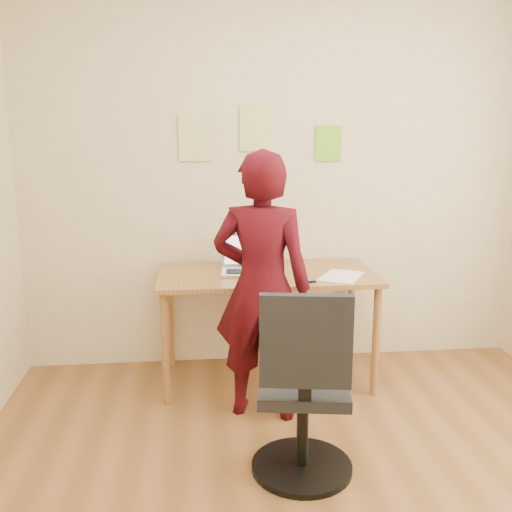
{
  "coord_description": "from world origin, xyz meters",
  "views": [
    {
      "loc": [
        -0.54,
        -2.17,
        1.66
      ],
      "look_at": [
        -0.22,
        0.95,
        0.95
      ],
      "focal_mm": 40.0,
      "sensor_mm": 36.0,
      "label": 1
    }
  ],
  "objects": [
    {
      "name": "office_chair",
      "position": [
        -0.07,
        0.26,
        0.41
      ],
      "size": [
        0.5,
        0.51,
        0.96
      ],
      "rotation": [
        0.0,
        0.0,
        -0.16
      ],
      "color": "black",
      "rests_on": "ground"
    },
    {
      "name": "wall_note_right",
      "position": [
        0.36,
        1.74,
        1.55
      ],
      "size": [
        0.18,
        0.0,
        0.24
      ],
      "primitive_type": "cube",
      "color": "#79C12B",
      "rests_on": "room"
    },
    {
      "name": "room",
      "position": [
        0.0,
        0.0,
        1.35
      ],
      "size": [
        3.58,
        3.58,
        2.78
      ],
      "color": "brown",
      "rests_on": "ground"
    },
    {
      "name": "wall_note_mid",
      "position": [
        -0.15,
        1.74,
        1.65
      ],
      "size": [
        0.21,
        0.0,
        0.3
      ],
      "primitive_type": "cube",
      "color": "#D3CC7E",
      "rests_on": "room"
    },
    {
      "name": "phone",
      "position": [
        0.12,
        1.17,
        0.75
      ],
      "size": [
        0.08,
        0.14,
        0.01
      ],
      "rotation": [
        0.0,
        0.0,
        0.08
      ],
      "color": "black",
      "rests_on": "desk"
    },
    {
      "name": "desk",
      "position": [
        -0.11,
        1.38,
        0.65
      ],
      "size": [
        1.4,
        0.7,
        0.74
      ],
      "color": "olive",
      "rests_on": "ground"
    },
    {
      "name": "paper_sheet",
      "position": [
        0.35,
        1.24,
        0.74
      ],
      "size": [
        0.35,
        0.39,
        0.0
      ],
      "primitive_type": "cube",
      "rotation": [
        0.0,
        0.0,
        -0.51
      ],
      "color": "white",
      "rests_on": "desk"
    },
    {
      "name": "laptop",
      "position": [
        -0.24,
        1.43,
        0.79
      ],
      "size": [
        0.34,
        0.31,
        0.24
      ],
      "rotation": [
        0.0,
        0.0,
        -0.06
      ],
      "color": "#B4B4BC",
      "rests_on": "desk"
    },
    {
      "name": "person",
      "position": [
        -0.19,
        0.92,
        0.78
      ],
      "size": [
        0.65,
        0.52,
        1.55
      ],
      "primitive_type": "imported",
      "rotation": [
        0.0,
        0.0,
        2.85
      ],
      "color": "#3E080F",
      "rests_on": "ground"
    },
    {
      "name": "wall_note_left",
      "position": [
        -0.56,
        1.74,
        1.59
      ],
      "size": [
        0.21,
        0.0,
        0.3
      ],
      "primitive_type": "cube",
      "color": "#D3CC7E",
      "rests_on": "room"
    }
  ]
}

